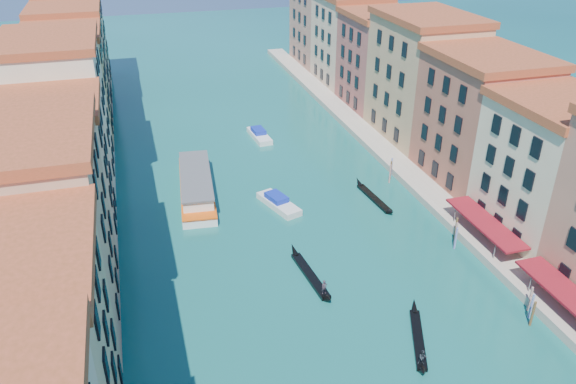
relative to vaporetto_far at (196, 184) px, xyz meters
name	(u,v)px	position (x,y,z in m)	size (l,w,h in m)	color
left_bank_palazzos	(58,134)	(-17.03, 2.93, 8.40)	(12.80, 128.40, 21.00)	beige
right_bank_palazzos	(440,95)	(38.97, 3.25, 8.44)	(12.80, 128.40, 21.00)	#984232
quay	(388,155)	(30.97, 3.25, -0.81)	(4.00, 140.00, 1.00)	#AFA38D
mooring_poles_right	(513,290)	(28.07, -32.95, -0.01)	(1.44, 54.24, 3.20)	brown
vaporetto_far	(196,184)	(0.00, 0.00, 0.00)	(6.24, 19.88, 2.91)	white
gondola_fore	(310,274)	(9.23, -23.33, -0.93)	(1.92, 11.38, 2.27)	black
gondola_right	(418,339)	(15.84, -35.82, -0.91)	(4.72, 9.96, 2.09)	black
gondola_far	(373,197)	(23.21, -8.68, -1.00)	(1.78, 10.84, 1.53)	black
motorboat_mid	(278,202)	(10.02, -7.04, -0.70)	(4.70, 7.97, 1.58)	silver
motorboat_far	(259,135)	(13.19, 17.14, -0.71)	(2.96, 7.64, 1.55)	white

